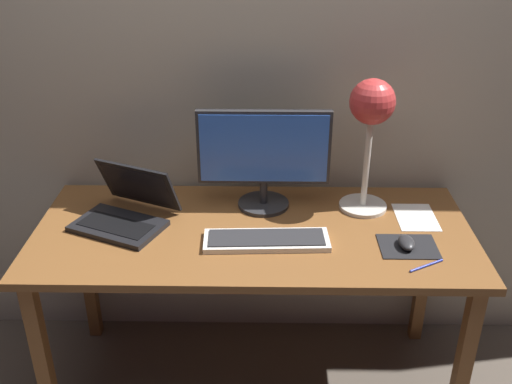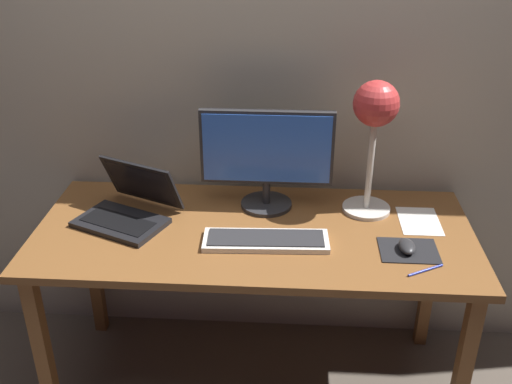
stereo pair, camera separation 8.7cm
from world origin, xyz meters
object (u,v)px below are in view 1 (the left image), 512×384
(monitor, at_px, (264,154))
(laptop, at_px, (128,206))
(pen, at_px, (426,266))
(mouse, at_px, (406,243))
(keyboard_main, at_px, (266,240))
(desk_lamp, at_px, (371,115))

(monitor, relative_size, laptop, 1.23)
(monitor, xyz_separation_m, pen, (0.54, -0.41, -0.22))
(mouse, distance_m, pen, 0.13)
(monitor, relative_size, mouse, 5.23)
(keyboard_main, distance_m, pen, 0.55)
(keyboard_main, relative_size, desk_lamp, 0.87)
(keyboard_main, height_order, pen, keyboard_main)
(keyboard_main, relative_size, laptop, 1.09)
(desk_lamp, bearing_deg, monitor, 178.67)
(keyboard_main, xyz_separation_m, pen, (0.53, -0.14, -0.01))
(desk_lamp, distance_m, pen, 0.57)
(monitor, height_order, mouse, monitor)
(keyboard_main, xyz_separation_m, mouse, (0.49, -0.02, 0.01))
(keyboard_main, height_order, mouse, mouse)
(monitor, distance_m, keyboard_main, 0.34)
(monitor, distance_m, pen, 0.71)
(mouse, height_order, pen, mouse)
(desk_lamp, relative_size, mouse, 5.36)
(monitor, distance_m, laptop, 0.54)
(mouse, bearing_deg, monitor, 149.24)
(keyboard_main, height_order, desk_lamp, desk_lamp)
(laptop, relative_size, desk_lamp, 0.79)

